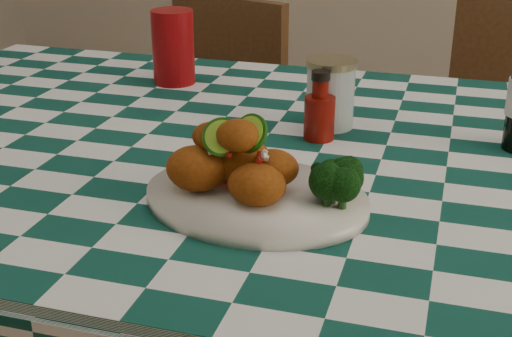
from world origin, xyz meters
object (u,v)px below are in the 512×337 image
(fried_chicken_pile, at_px, (241,156))
(mason_jar, at_px, (330,94))
(plate, at_px, (256,199))
(wooden_chair_right, at_px, (511,170))
(wooden_chair_left, at_px, (193,156))
(red_tumbler, at_px, (173,47))
(ketchup_bottle, at_px, (320,105))

(fried_chicken_pile, height_order, mason_jar, same)
(plate, relative_size, wooden_chair_right, 0.31)
(fried_chicken_pile, height_order, wooden_chair_left, fried_chicken_pile)
(plate, xyz_separation_m, red_tumbler, (-0.34, 0.53, 0.07))
(plate, height_order, mason_jar, mason_jar)
(plate, distance_m, wooden_chair_right, 1.04)
(fried_chicken_pile, distance_m, wooden_chair_right, 1.07)
(wooden_chair_left, relative_size, wooden_chair_right, 0.85)
(wooden_chair_left, height_order, wooden_chair_right, wooden_chair_right)
(mason_jar, xyz_separation_m, wooden_chair_left, (-0.51, 0.59, -0.41))
(red_tumbler, relative_size, wooden_chair_right, 0.15)
(plate, relative_size, mason_jar, 2.60)
(red_tumbler, relative_size, ketchup_bottle, 1.30)
(plate, relative_size, fried_chicken_pile, 1.94)
(fried_chicken_pile, height_order, ketchup_bottle, fried_chicken_pile)
(mason_jar, bearing_deg, fried_chicken_pile, -99.33)
(plate, bearing_deg, mason_jar, 84.23)
(fried_chicken_pile, bearing_deg, wooden_chair_left, 115.66)
(mason_jar, xyz_separation_m, wooden_chair_right, (0.37, 0.57, -0.34))
(wooden_chair_left, distance_m, wooden_chair_right, 0.88)
(ketchup_bottle, xyz_separation_m, wooden_chair_right, (0.37, 0.63, -0.34))
(red_tumbler, bearing_deg, ketchup_bottle, -33.62)
(plate, height_order, fried_chicken_pile, fried_chicken_pile)
(wooden_chair_right, bearing_deg, plate, -100.33)
(plate, relative_size, red_tumbler, 2.04)
(mason_jar, bearing_deg, ketchup_bottle, -94.32)
(red_tumbler, xyz_separation_m, mason_jar, (0.38, -0.18, -0.02))
(plate, bearing_deg, ketchup_bottle, 83.88)
(mason_jar, distance_m, wooden_chair_left, 0.88)
(mason_jar, height_order, wooden_chair_left, mason_jar)
(red_tumbler, distance_m, wooden_chair_right, 0.91)
(ketchup_bottle, relative_size, wooden_chair_right, 0.12)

